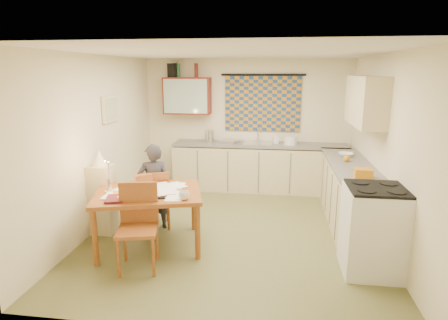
# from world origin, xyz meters

# --- Properties ---
(floor) EXTENTS (4.00, 4.50, 0.02)m
(floor) POSITION_xyz_m (0.00, 0.00, -0.01)
(floor) COLOR brown
(floor) RESTS_ON ground
(ceiling) EXTENTS (4.00, 4.50, 0.02)m
(ceiling) POSITION_xyz_m (0.00, 0.00, 2.51)
(ceiling) COLOR white
(ceiling) RESTS_ON floor
(wall_back) EXTENTS (4.00, 0.02, 2.50)m
(wall_back) POSITION_xyz_m (0.00, 2.26, 1.25)
(wall_back) COLOR beige
(wall_back) RESTS_ON floor
(wall_front) EXTENTS (4.00, 0.02, 2.50)m
(wall_front) POSITION_xyz_m (0.00, -2.26, 1.25)
(wall_front) COLOR beige
(wall_front) RESTS_ON floor
(wall_left) EXTENTS (0.02, 4.50, 2.50)m
(wall_left) POSITION_xyz_m (-2.01, 0.00, 1.25)
(wall_left) COLOR beige
(wall_left) RESTS_ON floor
(wall_right) EXTENTS (0.02, 4.50, 2.50)m
(wall_right) POSITION_xyz_m (2.01, 0.00, 1.25)
(wall_right) COLOR beige
(wall_right) RESTS_ON floor
(window_blind) EXTENTS (1.45, 0.03, 1.05)m
(window_blind) POSITION_xyz_m (0.30, 2.22, 1.65)
(window_blind) COLOR navy
(window_blind) RESTS_ON wall_back
(curtain_rod) EXTENTS (1.60, 0.04, 0.04)m
(curtain_rod) POSITION_xyz_m (0.30, 2.20, 2.20)
(curtain_rod) COLOR black
(curtain_rod) RESTS_ON wall_back
(wall_cabinet) EXTENTS (0.90, 0.34, 0.70)m
(wall_cabinet) POSITION_xyz_m (-1.15, 2.08, 1.80)
(wall_cabinet) COLOR #5A1811
(wall_cabinet) RESTS_ON wall_back
(wall_cabinet_glass) EXTENTS (0.84, 0.02, 0.64)m
(wall_cabinet_glass) POSITION_xyz_m (-1.15, 1.91, 1.80)
(wall_cabinet_glass) COLOR #99B2A5
(wall_cabinet_glass) RESTS_ON wall_back
(upper_cabinet_right) EXTENTS (0.34, 1.30, 0.70)m
(upper_cabinet_right) POSITION_xyz_m (1.83, 0.55, 1.85)
(upper_cabinet_right) COLOR tan
(upper_cabinet_right) RESTS_ON wall_right
(framed_print) EXTENTS (0.04, 0.50, 0.40)m
(framed_print) POSITION_xyz_m (-1.97, 0.40, 1.70)
(framed_print) COLOR beige
(framed_print) RESTS_ON wall_left
(print_canvas) EXTENTS (0.01, 0.42, 0.32)m
(print_canvas) POSITION_xyz_m (-1.95, 0.40, 1.70)
(print_canvas) COLOR silver
(print_canvas) RESTS_ON wall_left
(counter_back) EXTENTS (3.30, 0.62, 0.92)m
(counter_back) POSITION_xyz_m (0.27, 1.95, 0.45)
(counter_back) COLOR tan
(counter_back) RESTS_ON floor
(counter_right) EXTENTS (0.62, 2.95, 0.92)m
(counter_right) POSITION_xyz_m (1.70, 0.27, 0.45)
(counter_right) COLOR tan
(counter_right) RESTS_ON floor
(stove) EXTENTS (0.66, 0.66, 1.02)m
(stove) POSITION_xyz_m (1.70, -0.94, 0.51)
(stove) COLOR white
(stove) RESTS_ON floor
(sink) EXTENTS (0.55, 0.45, 0.10)m
(sink) POSITION_xyz_m (0.24, 1.95, 0.88)
(sink) COLOR silver
(sink) RESTS_ON counter_back
(tap) EXTENTS (0.04, 0.04, 0.28)m
(tap) POSITION_xyz_m (0.23, 2.13, 1.06)
(tap) COLOR silver
(tap) RESTS_ON counter_back
(dish_rack) EXTENTS (0.44, 0.41, 0.06)m
(dish_rack) POSITION_xyz_m (-0.31, 1.95, 0.95)
(dish_rack) COLOR silver
(dish_rack) RESTS_ON counter_back
(kettle) EXTENTS (0.20, 0.20, 0.24)m
(kettle) POSITION_xyz_m (-0.70, 1.95, 1.04)
(kettle) COLOR silver
(kettle) RESTS_ON counter_back
(mixing_bowl) EXTENTS (0.24, 0.24, 0.16)m
(mixing_bowl) POSITION_xyz_m (0.85, 1.95, 1.00)
(mixing_bowl) COLOR white
(mixing_bowl) RESTS_ON counter_back
(soap_bottle) EXTENTS (0.14, 0.14, 0.20)m
(soap_bottle) POSITION_xyz_m (0.57, 2.00, 1.02)
(soap_bottle) COLOR white
(soap_bottle) RESTS_ON counter_back
(bowl) EXTENTS (0.29, 0.29, 0.06)m
(bowl) POSITION_xyz_m (1.70, 1.04, 0.95)
(bowl) COLOR white
(bowl) RESTS_ON counter_right
(orange_bag) EXTENTS (0.23, 0.17, 0.12)m
(orange_bag) POSITION_xyz_m (1.70, -0.22, 0.98)
(orange_bag) COLOR orange
(orange_bag) RESTS_ON counter_right
(fruit_orange) EXTENTS (0.10, 0.10, 0.10)m
(fruit_orange) POSITION_xyz_m (1.65, 0.67, 0.97)
(fruit_orange) COLOR orange
(fruit_orange) RESTS_ON counter_right
(speaker) EXTENTS (0.21, 0.24, 0.26)m
(speaker) POSITION_xyz_m (-1.41, 2.08, 2.28)
(speaker) COLOR black
(speaker) RESTS_ON wall_cabinet
(bottle_green) EXTENTS (0.08, 0.08, 0.26)m
(bottle_green) POSITION_xyz_m (-1.32, 2.08, 2.28)
(bottle_green) COLOR #195926
(bottle_green) RESTS_ON wall_cabinet
(bottle_brown) EXTENTS (0.07, 0.07, 0.26)m
(bottle_brown) POSITION_xyz_m (-0.97, 2.08, 2.28)
(bottle_brown) COLOR #5A1811
(bottle_brown) RESTS_ON wall_cabinet
(dining_table) EXTENTS (1.55, 1.33, 0.75)m
(dining_table) POSITION_xyz_m (-1.05, -0.66, 0.38)
(dining_table) COLOR brown
(dining_table) RESTS_ON floor
(chair_far) EXTENTS (0.51, 0.51, 0.88)m
(chair_far) POSITION_xyz_m (-1.15, -0.06, 0.27)
(chair_far) COLOR brown
(chair_far) RESTS_ON floor
(chair_near) EXTENTS (0.53, 0.53, 1.00)m
(chair_near) POSITION_xyz_m (-0.99, -1.24, 0.31)
(chair_near) COLOR brown
(chair_near) RESTS_ON floor
(person) EXTENTS (0.69, 0.64, 1.27)m
(person) POSITION_xyz_m (-1.16, -0.10, 0.63)
(person) COLOR black
(person) RESTS_ON floor
(shelf_stand) EXTENTS (0.32, 0.30, 0.99)m
(shelf_stand) POSITION_xyz_m (-1.84, -0.34, 0.50)
(shelf_stand) COLOR tan
(shelf_stand) RESTS_ON floor
(lampshade) EXTENTS (0.20, 0.20, 0.22)m
(lampshade) POSITION_xyz_m (-1.84, -0.34, 1.10)
(lampshade) COLOR beige
(lampshade) RESTS_ON shelf_stand
(letter_rack) EXTENTS (0.24, 0.20, 0.16)m
(letter_rack) POSITION_xyz_m (-1.19, -0.43, 0.83)
(letter_rack) COLOR brown
(letter_rack) RESTS_ON dining_table
(mug) EXTENTS (0.21, 0.21, 0.10)m
(mug) POSITION_xyz_m (-0.51, -0.90, 0.80)
(mug) COLOR white
(mug) RESTS_ON dining_table
(magazine) EXTENTS (0.37, 0.41, 0.03)m
(magazine) POSITION_xyz_m (-1.44, -1.05, 0.76)
(magazine) COLOR maroon
(magazine) RESTS_ON dining_table
(book) EXTENTS (0.39, 0.41, 0.02)m
(book) POSITION_xyz_m (-1.43, -0.87, 0.76)
(book) COLOR orange
(book) RESTS_ON dining_table
(orange_box) EXTENTS (0.14, 0.13, 0.04)m
(orange_box) POSITION_xyz_m (-1.25, -1.00, 0.77)
(orange_box) COLOR orange
(orange_box) RESTS_ON dining_table
(eyeglasses) EXTENTS (0.14, 0.07, 0.02)m
(eyeglasses) POSITION_xyz_m (-0.81, -0.91, 0.76)
(eyeglasses) COLOR black
(eyeglasses) RESTS_ON dining_table
(candle_holder) EXTENTS (0.06, 0.06, 0.18)m
(candle_holder) POSITION_xyz_m (-1.54, -0.73, 0.84)
(candle_holder) COLOR silver
(candle_holder) RESTS_ON dining_table
(candle) EXTENTS (0.03, 0.03, 0.22)m
(candle) POSITION_xyz_m (-1.52, -0.74, 1.04)
(candle) COLOR white
(candle) RESTS_ON dining_table
(candle_flame) EXTENTS (0.02, 0.02, 0.02)m
(candle_flame) POSITION_xyz_m (-1.55, -0.77, 1.16)
(candle_flame) COLOR #FFCC66
(candle_flame) RESTS_ON dining_table
(papers) EXTENTS (1.08, 0.87, 0.02)m
(papers) POSITION_xyz_m (-0.99, -0.61, 0.76)
(papers) COLOR white
(papers) RESTS_ON dining_table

